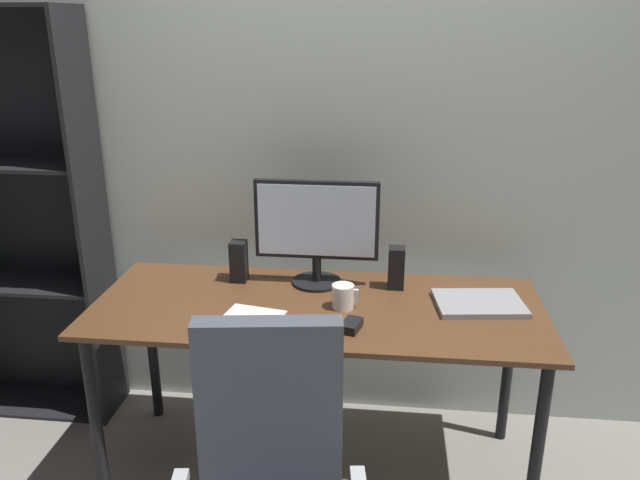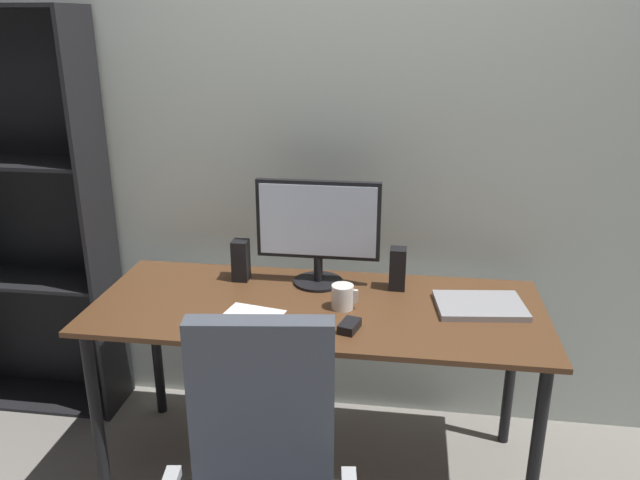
{
  "view_description": "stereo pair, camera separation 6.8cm",
  "coord_description": "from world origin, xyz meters",
  "px_view_note": "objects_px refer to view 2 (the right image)",
  "views": [
    {
      "loc": [
        0.24,
        -2.11,
        1.75
      ],
      "look_at": [
        0.01,
        0.02,
        0.99
      ],
      "focal_mm": 35.0,
      "sensor_mm": 36.0,
      "label": 1
    },
    {
      "loc": [
        0.31,
        -2.1,
        1.75
      ],
      "look_at": [
        0.01,
        0.02,
        0.99
      ],
      "focal_mm": 35.0,
      "sensor_mm": 36.0,
      "label": 2
    }
  ],
  "objects_px": {
    "speaker_left": "(241,260)",
    "bookshelf": "(21,222)",
    "coffee_mug": "(343,297)",
    "speaker_right": "(398,269)",
    "desk": "(317,324)",
    "mouse": "(349,326)",
    "keyboard": "(288,326)",
    "monitor": "(318,226)",
    "laptop": "(480,305)"
  },
  "relations": [
    {
      "from": "mouse",
      "to": "speaker_right",
      "type": "distance_m",
      "value": 0.41
    },
    {
      "from": "desk",
      "to": "bookshelf",
      "type": "bearing_deg",
      "value": 166.09
    },
    {
      "from": "coffee_mug",
      "to": "bookshelf",
      "type": "distance_m",
      "value": 1.54
    },
    {
      "from": "speaker_left",
      "to": "bookshelf",
      "type": "bearing_deg",
      "value": 171.79
    },
    {
      "from": "laptop",
      "to": "speaker_right",
      "type": "height_order",
      "value": "speaker_right"
    },
    {
      "from": "monitor",
      "to": "speaker_right",
      "type": "distance_m",
      "value": 0.36
    },
    {
      "from": "monitor",
      "to": "keyboard",
      "type": "height_order",
      "value": "monitor"
    },
    {
      "from": "coffee_mug",
      "to": "speaker_left",
      "type": "relative_size",
      "value": 0.58
    },
    {
      "from": "coffee_mug",
      "to": "laptop",
      "type": "relative_size",
      "value": 0.31
    },
    {
      "from": "desk",
      "to": "speaker_left",
      "type": "height_order",
      "value": "speaker_left"
    },
    {
      "from": "speaker_right",
      "to": "desk",
      "type": "bearing_deg",
      "value": -146.45
    },
    {
      "from": "keyboard",
      "to": "speaker_left",
      "type": "height_order",
      "value": "speaker_left"
    },
    {
      "from": "coffee_mug",
      "to": "mouse",
      "type": "bearing_deg",
      "value": -76.25
    },
    {
      "from": "laptop",
      "to": "speaker_left",
      "type": "distance_m",
      "value": 0.96
    },
    {
      "from": "monitor",
      "to": "keyboard",
      "type": "relative_size",
      "value": 1.69
    },
    {
      "from": "keyboard",
      "to": "speaker_left",
      "type": "relative_size",
      "value": 1.71
    },
    {
      "from": "desk",
      "to": "speaker_right",
      "type": "relative_size",
      "value": 9.95
    },
    {
      "from": "keyboard",
      "to": "bookshelf",
      "type": "distance_m",
      "value": 1.44
    },
    {
      "from": "desk",
      "to": "monitor",
      "type": "distance_m",
      "value": 0.38
    },
    {
      "from": "monitor",
      "to": "laptop",
      "type": "bearing_deg",
      "value": -13.06
    },
    {
      "from": "coffee_mug",
      "to": "speaker_right",
      "type": "bearing_deg",
      "value": 46.98
    },
    {
      "from": "speaker_left",
      "to": "laptop",
      "type": "bearing_deg",
      "value": -8.29
    },
    {
      "from": "desk",
      "to": "bookshelf",
      "type": "height_order",
      "value": "bookshelf"
    },
    {
      "from": "laptop",
      "to": "coffee_mug",
      "type": "bearing_deg",
      "value": -178.94
    },
    {
      "from": "desk",
      "to": "speaker_right",
      "type": "height_order",
      "value": "speaker_right"
    },
    {
      "from": "keyboard",
      "to": "coffee_mug",
      "type": "xyz_separation_m",
      "value": [
        0.17,
        0.19,
        0.04
      ]
    },
    {
      "from": "desk",
      "to": "coffee_mug",
      "type": "height_order",
      "value": "coffee_mug"
    },
    {
      "from": "monitor",
      "to": "bookshelf",
      "type": "height_order",
      "value": "bookshelf"
    },
    {
      "from": "speaker_left",
      "to": "desk",
      "type": "bearing_deg",
      "value": -29.46
    },
    {
      "from": "coffee_mug",
      "to": "speaker_right",
      "type": "xyz_separation_m",
      "value": [
        0.19,
        0.21,
        0.04
      ]
    },
    {
      "from": "speaker_right",
      "to": "bookshelf",
      "type": "xyz_separation_m",
      "value": [
        -1.69,
        0.15,
        0.07
      ]
    },
    {
      "from": "monitor",
      "to": "bookshelf",
      "type": "bearing_deg",
      "value": 174.0
    },
    {
      "from": "laptop",
      "to": "speaker_left",
      "type": "height_order",
      "value": "speaker_left"
    },
    {
      "from": "coffee_mug",
      "to": "speaker_left",
      "type": "bearing_deg",
      "value": 154.74
    },
    {
      "from": "mouse",
      "to": "coffee_mug",
      "type": "bearing_deg",
      "value": 119.28
    },
    {
      "from": "coffee_mug",
      "to": "speaker_right",
      "type": "distance_m",
      "value": 0.29
    },
    {
      "from": "monitor",
      "to": "laptop",
      "type": "relative_size",
      "value": 1.53
    },
    {
      "from": "desk",
      "to": "coffee_mug",
      "type": "distance_m",
      "value": 0.16
    },
    {
      "from": "mouse",
      "to": "coffee_mug",
      "type": "relative_size",
      "value": 0.98
    },
    {
      "from": "speaker_left",
      "to": "speaker_right",
      "type": "bearing_deg",
      "value": 0.0
    },
    {
      "from": "bookshelf",
      "to": "monitor",
      "type": "bearing_deg",
      "value": -6.0
    },
    {
      "from": "coffee_mug",
      "to": "bookshelf",
      "type": "relative_size",
      "value": 0.05
    },
    {
      "from": "desk",
      "to": "bookshelf",
      "type": "xyz_separation_m",
      "value": [
        -1.4,
        0.35,
        0.23
      ]
    },
    {
      "from": "speaker_left",
      "to": "speaker_right",
      "type": "distance_m",
      "value": 0.64
    },
    {
      "from": "mouse",
      "to": "keyboard",
      "type": "bearing_deg",
      "value": -160.59
    },
    {
      "from": "mouse",
      "to": "speaker_left",
      "type": "xyz_separation_m",
      "value": [
        -0.48,
        0.38,
        0.07
      ]
    },
    {
      "from": "speaker_left",
      "to": "bookshelf",
      "type": "relative_size",
      "value": 0.09
    },
    {
      "from": "desk",
      "to": "mouse",
      "type": "height_order",
      "value": "mouse"
    },
    {
      "from": "coffee_mug",
      "to": "desk",
      "type": "bearing_deg",
      "value": 171.66
    },
    {
      "from": "laptop",
      "to": "bookshelf",
      "type": "xyz_separation_m",
      "value": [
        -2.0,
        0.29,
        0.14
      ]
    }
  ]
}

